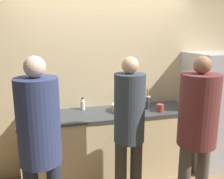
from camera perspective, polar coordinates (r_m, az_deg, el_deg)
name	(u,v)px	position (r m, az deg, el deg)	size (l,w,h in m)	color
wall_back	(102,80)	(3.50, -2.21, 2.29)	(5.20, 0.06, 2.60)	#D6BC8C
counter	(108,144)	(3.48, -0.94, -12.33)	(2.24, 0.64, 0.92)	beige
refrigerator	(213,110)	(3.95, 22.02, -4.35)	(0.76, 0.71, 1.67)	#B7B7BC
person_left	(40,138)	(2.25, -16.19, -10.69)	(0.36, 0.36, 1.77)	#232838
person_center	(129,124)	(2.65, 3.95, -7.96)	(0.32, 0.32, 1.72)	#38332D
person_right	(198,123)	(2.67, 18.97, -7.25)	(0.39, 0.39, 1.74)	#4C4742
fruit_bowl	(124,107)	(3.32, 2.86, -4.12)	(0.33, 0.33, 0.14)	beige
utensil_crock	(148,100)	(3.61, 8.14, -2.44)	(0.10, 0.10, 0.25)	#ADA393
bottle_dark	(147,105)	(3.43, 8.10, -3.45)	(0.07, 0.07, 0.16)	#333338
bottle_clear	(83,105)	(3.41, -6.71, -3.49)	(0.06, 0.06, 0.17)	silver
cup_red	(160,108)	(3.36, 10.97, -4.16)	(0.09, 0.09, 0.10)	#A33D33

